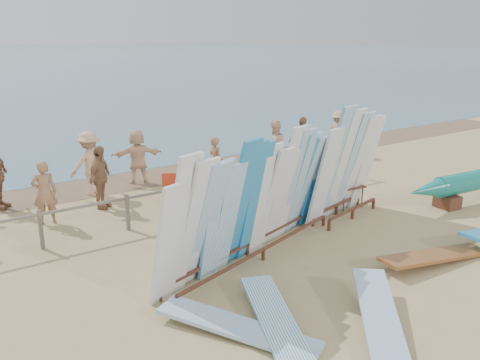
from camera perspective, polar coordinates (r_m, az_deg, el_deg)
ground at (r=11.11m, az=3.46°, el=-8.11°), size 160.00×160.00×0.00m
wet_sand_strip at (r=17.01m, az=-11.68°, el=0.23°), size 40.00×2.60×0.01m
fence at (r=13.22m, az=-4.55°, el=-1.21°), size 12.08×0.08×0.90m
main_surfboard_rack at (r=10.40m, az=1.71°, el=-2.65°), size 5.36×2.13×2.68m
side_surfboard_rack at (r=13.02m, az=11.91°, el=1.42°), size 2.66×1.21×2.97m
vendor_table at (r=14.07m, az=12.10°, el=-1.73°), size 0.82×0.63×1.00m
flat_board_c at (r=11.37m, az=21.00°, el=-8.62°), size 2.75×0.91×0.30m
flat_board_b at (r=8.70m, az=15.39°, el=-16.04°), size 2.15×2.42×0.44m
flat_board_e at (r=8.50m, az=4.10°, el=-16.27°), size 1.53×2.71×0.25m
flat_board_a at (r=8.36m, az=-0.28°, el=-16.86°), size 1.83×2.62×0.23m
beach_chair_left at (r=14.27m, az=-7.73°, el=-1.66°), size 0.70×0.70×0.80m
beach_chair_right at (r=14.53m, az=-3.32°, el=-1.12°), size 0.68×0.69×0.88m
stroller at (r=14.40m, az=-2.01°, el=-0.52°), size 0.62×0.84×1.09m
beachgoer_5 at (r=16.23m, az=-11.43°, el=2.63°), size 1.68×0.89×1.72m
beachgoer_3 at (r=15.36m, az=-16.51°, el=1.81°), size 1.28×0.71×1.88m
beachgoer_8 at (r=16.97m, az=3.87°, el=3.67°), size 0.96×0.63×1.83m
beachgoer_extra_0 at (r=20.20m, az=10.96°, el=5.24°), size 0.63×1.17×1.71m
beachgoer_10 at (r=18.35m, az=6.95°, el=4.39°), size 1.09×0.64×1.74m
beachgoer_4 at (r=14.05m, az=-15.44°, el=0.28°), size 1.03×1.01×1.73m
beachgoer_1 at (r=13.33m, az=-21.10°, el=-1.33°), size 0.65×0.45×1.61m
beachgoer_7 at (r=15.52m, az=-2.73°, el=2.03°), size 0.33×0.58×1.57m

